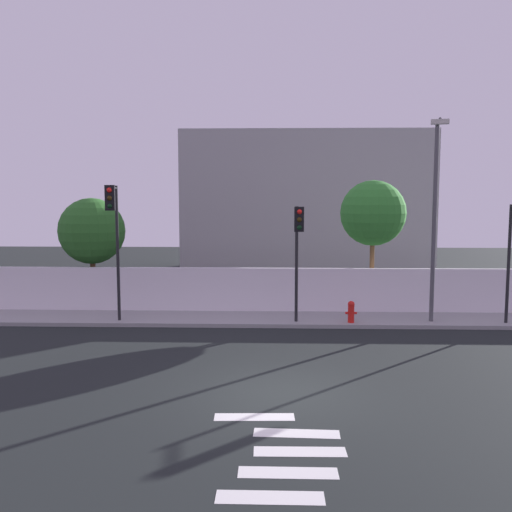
{
  "coord_description": "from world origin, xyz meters",
  "views": [
    {
      "loc": [
        -0.15,
        -13.83,
        4.96
      ],
      "look_at": [
        -0.79,
        6.5,
        2.77
      ],
      "focal_mm": 39.93,
      "sensor_mm": 36.0,
      "label": 1
    }
  ],
  "objects": [
    {
      "name": "fire_hydrant",
      "position": [
        2.78,
        7.41,
        0.59
      ],
      "size": [
        0.44,
        0.26,
        0.83
      ],
      "color": "red",
      "rests_on": "sidewalk"
    },
    {
      "name": "roadside_tree_leftmost",
      "position": [
        -8.06,
        10.58,
        3.39
      ],
      "size": [
        2.86,
        2.86,
        4.83
      ],
      "color": "brown",
      "rests_on": "ground"
    },
    {
      "name": "traffic_light_right",
      "position": [
        -6.03,
        6.85,
        3.9
      ],
      "size": [
        0.39,
        1.61,
        5.16
      ],
      "color": "black",
      "rests_on": "sidewalk"
    },
    {
      "name": "low_building_distant",
      "position": [
        1.88,
        23.49,
        4.45
      ],
      "size": [
        15.56,
        6.0,
        8.89
      ],
      "primitive_type": "cube",
      "color": "#9A9A9A",
      "rests_on": "ground"
    },
    {
      "name": "street_lamp_curbside",
      "position": [
        5.82,
        7.52,
        4.5
      ],
      "size": [
        0.78,
        1.94,
        7.44
      ],
      "color": "#4C4C51",
      "rests_on": "sidewalk"
    },
    {
      "name": "crosswalk_marking",
      "position": [
        0.15,
        -3.67,
        0.0
      ],
      "size": [
        3.23,
        4.73,
        0.01
      ],
      "color": "silver",
      "rests_on": "ground"
    },
    {
      "name": "roadside_tree_midleft",
      "position": [
        4.07,
        10.58,
        4.17
      ],
      "size": [
        2.79,
        2.79,
        5.58
      ],
      "color": "brown",
      "rests_on": "ground"
    },
    {
      "name": "perimeter_wall",
      "position": [
        0.0,
        9.49,
        1.05
      ],
      "size": [
        36.0,
        0.18,
        1.8
      ],
      "primitive_type": "cube",
      "color": "silver",
      "rests_on": "sidewalk"
    },
    {
      "name": "ground_plane",
      "position": [
        0.0,
        0.0,
        0.0
      ],
      "size": [
        80.0,
        80.0,
        0.0
      ],
      "primitive_type": "plane",
      "color": "black"
    },
    {
      "name": "sidewalk",
      "position": [
        0.0,
        8.2,
        0.07
      ],
      "size": [
        36.0,
        2.4,
        0.15
      ],
      "primitive_type": "cube",
      "color": "gray",
      "rests_on": "ground"
    },
    {
      "name": "traffic_light_center",
      "position": [
        0.73,
        7.07,
        3.35
      ],
      "size": [
        0.35,
        1.12,
        4.39
      ],
      "color": "black",
      "rests_on": "sidewalk"
    }
  ]
}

